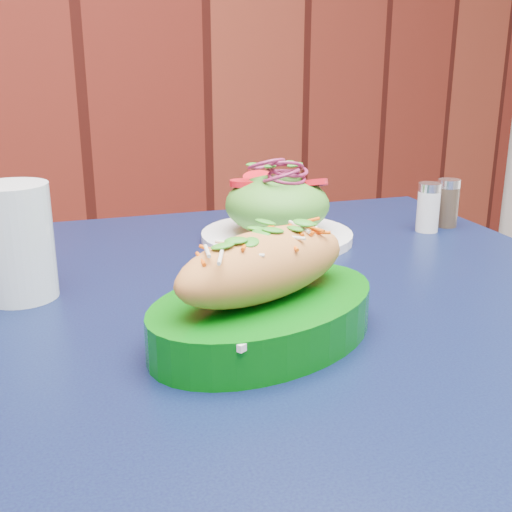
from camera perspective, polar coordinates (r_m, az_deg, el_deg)
cafe_table at (r=0.71m, az=1.03°, el=-10.36°), size 1.03×1.03×0.75m
banh_mi_basket at (r=0.57m, az=0.73°, el=-3.52°), size 0.25×0.18×0.11m
salad_plate at (r=0.87m, az=1.88°, el=4.07°), size 0.21×0.21×0.11m
water_glass at (r=0.71m, az=-20.51°, el=1.17°), size 0.08×0.08×0.12m
salt_shaker at (r=0.96m, az=15.06°, el=4.20°), size 0.03×0.03×0.07m
pepper_shaker at (r=0.99m, az=16.65°, el=4.54°), size 0.03×0.03×0.07m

